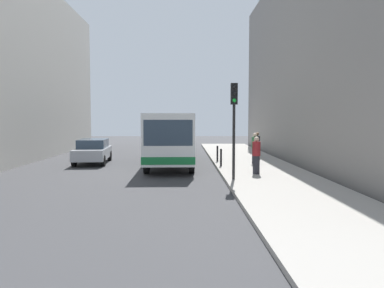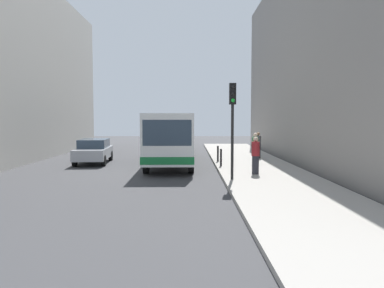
# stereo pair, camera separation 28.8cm
# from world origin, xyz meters

# --- Properties ---
(ground_plane) EXTENTS (80.00, 80.00, 0.00)m
(ground_plane) POSITION_xyz_m (0.00, 0.00, 0.00)
(ground_plane) COLOR #38383A
(sidewalk) EXTENTS (4.40, 40.00, 0.15)m
(sidewalk) POSITION_xyz_m (5.40, 0.00, 0.07)
(sidewalk) COLOR #9E9991
(sidewalk) RESTS_ON ground
(building_right) EXTENTS (7.00, 32.00, 12.98)m
(building_right) POSITION_xyz_m (11.50, 4.00, 6.49)
(building_right) COLOR gray
(building_right) RESTS_ON ground
(bus) EXTENTS (2.63, 11.04, 3.00)m
(bus) POSITION_xyz_m (0.64, 3.99, 1.73)
(bus) COLOR white
(bus) RESTS_ON ground
(car_beside_bus) EXTENTS (2.10, 4.51, 1.48)m
(car_beside_bus) POSITION_xyz_m (-4.16, 4.32, 0.78)
(car_beside_bus) COLOR #A5A8AD
(car_beside_bus) RESTS_ON ground
(car_behind_bus) EXTENTS (2.09, 4.51, 1.48)m
(car_behind_bus) POSITION_xyz_m (0.38, 13.03, 0.78)
(car_behind_bus) COLOR black
(car_behind_bus) RESTS_ON ground
(traffic_light) EXTENTS (0.28, 0.33, 4.10)m
(traffic_light) POSITION_xyz_m (3.55, -2.98, 3.01)
(traffic_light) COLOR black
(traffic_light) RESTS_ON sidewalk
(bollard_near) EXTENTS (0.11, 0.11, 0.95)m
(bollard_near) POSITION_xyz_m (3.45, 1.61, 0.62)
(bollard_near) COLOR black
(bollard_near) RESTS_ON sidewalk
(bollard_mid) EXTENTS (0.11, 0.11, 0.95)m
(bollard_mid) POSITION_xyz_m (3.45, 3.89, 0.62)
(bollard_mid) COLOR black
(bollard_mid) RESTS_ON sidewalk
(pedestrian_near_signal) EXTENTS (0.38, 0.38, 1.76)m
(pedestrian_near_signal) POSITION_xyz_m (4.82, -1.37, 1.03)
(pedestrian_near_signal) COLOR #26262D
(pedestrian_near_signal) RESTS_ON sidewalk
(pedestrian_mid_sidewalk) EXTENTS (0.38, 0.38, 1.77)m
(pedestrian_mid_sidewalk) POSITION_xyz_m (5.51, 2.72, 1.04)
(pedestrian_mid_sidewalk) COLOR #26262D
(pedestrian_mid_sidewalk) RESTS_ON sidewalk
(pedestrian_far_sidewalk) EXTENTS (0.38, 0.38, 1.70)m
(pedestrian_far_sidewalk) POSITION_xyz_m (6.23, 5.82, 1.00)
(pedestrian_far_sidewalk) COLOR #26262D
(pedestrian_far_sidewalk) RESTS_ON sidewalk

